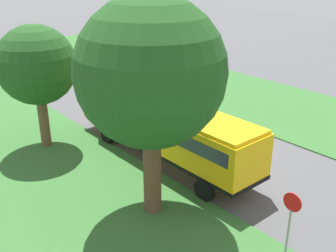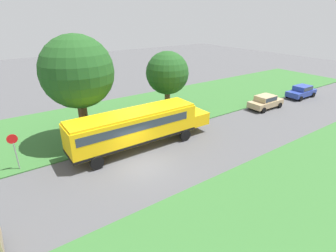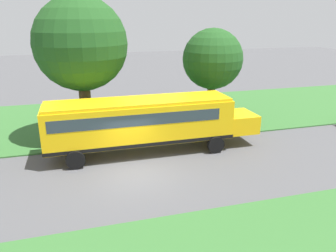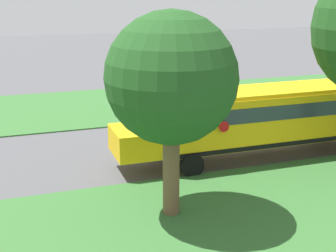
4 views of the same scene
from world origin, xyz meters
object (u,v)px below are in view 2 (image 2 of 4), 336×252
Objects in this scene: oak_tree_beside_bus at (77,72)px; car_blue_middle at (302,91)px; car_tan_nearest at (265,101)px; stop_sign at (14,148)px; school_bus at (137,126)px; oak_tree_roadside_mid at (168,73)px.

car_blue_middle is at bearing 82.76° from oak_tree_beside_bus.
car_tan_nearest is at bearing -90.00° from car_blue_middle.
stop_sign is (1.68, -5.34, -4.23)m from oak_tree_beside_bus.
oak_tree_beside_bus is at bearing 107.49° from stop_sign.
school_bus is 2.82× the size of car_tan_nearest.
car_tan_nearest is at bearing 90.10° from school_bus.
school_bus is 1.40× the size of oak_tree_beside_bus.
school_bus is at bearing -89.93° from car_blue_middle.
stop_sign is at bearing -80.89° from oak_tree_roadside_mid.
school_bus is at bearing -54.77° from oak_tree_roadside_mid.
school_bus is at bearing 77.87° from stop_sign.
oak_tree_roadside_mid is (-4.10, -18.41, 3.88)m from car_blue_middle.
school_bus is 2.82× the size of car_blue_middle.
car_blue_middle is at bearing 86.86° from stop_sign.
car_tan_nearest and car_blue_middle have the same top height.
oak_tree_beside_bus reaches higher than car_tan_nearest.
school_bus reaches higher than car_tan_nearest.
stop_sign is (-1.80, -32.77, 0.86)m from car_blue_middle.
car_tan_nearest is 0.50× the size of oak_tree_beside_bus.
school_bus is 24.28m from car_blue_middle.
stop_sign is (-1.80, -25.22, 0.86)m from car_tan_nearest.
car_blue_middle is 0.50× the size of oak_tree_beside_bus.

